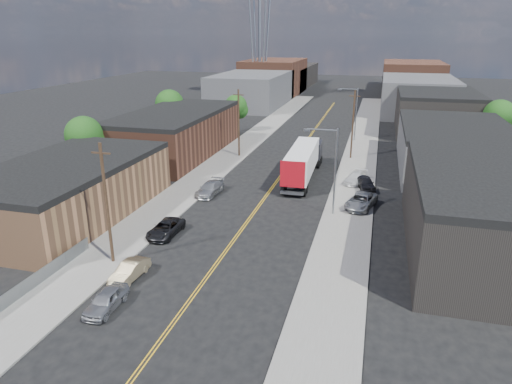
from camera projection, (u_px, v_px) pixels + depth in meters
The scene contains 34 objects.
ground at pixel (308, 138), 80.74m from camera, with size 260.00×260.00×0.00m, color black.
centerline at pixel (292, 160), 67.07m from camera, with size 0.32×120.00×0.01m, color gold.
sidewalk_left at pixel (231, 155), 69.37m from camera, with size 5.00×140.00×0.15m, color slate.
sidewalk_right at pixel (358, 164), 64.72m from camera, with size 5.00×140.00×0.15m, color slate.
warehouse_tan at pixel (67, 189), 45.94m from camera, with size 12.00×22.00×5.60m.
warehouse_brown at pixel (176, 133), 69.47m from camera, with size 12.00×26.00×6.60m.
industrial_right_a at pixel (499, 214), 37.72m from camera, with size 14.00×22.00×7.10m.
industrial_right_b at pixel (455, 147), 61.58m from camera, with size 14.00×24.00×6.10m.
industrial_right_c at pixel (436, 112), 85.03m from camera, with size 14.00×22.00×7.60m.
skyline_left_a at pixel (252, 90), 116.21m from camera, with size 16.00×30.00×8.00m, color #3A3A3D.
skyline_right_a at pixel (417, 95), 106.41m from camera, with size 16.00×30.00×8.00m, color #3A3A3D.
skyline_left_b at pixel (274, 77), 138.67m from camera, with size 16.00×26.00×10.00m, color #512D20.
skyline_right_b at pixel (412, 80), 128.87m from camera, with size 16.00×26.00×10.00m, color #512D20.
skyline_left_c at pixel (287, 76), 157.39m from camera, with size 16.00×40.00×7.00m, color black.
skyline_right_c at pixel (408, 79), 147.59m from camera, with size 16.00×40.00×7.00m, color black.
streetlight_near at pixel (332, 165), 45.22m from camera, with size 3.39×0.25×9.00m.
streetlight_far at pixel (354, 110), 77.12m from camera, with size 3.39×0.25×9.00m.
utility_pole_left_near at pixel (107, 204), 35.48m from camera, with size 1.60×0.26×10.00m.
utility_pole_left_far at pixel (239, 123), 67.38m from camera, with size 1.60×0.26×10.00m.
utility_pole_right at pixel (353, 124), 66.09m from camera, with size 1.60×0.26×10.00m.
chainlink_fence at pixel (20, 291), 31.85m from camera, with size 0.05×16.00×1.22m.
tree_left_near at pixel (85, 138), 57.55m from camera, with size 4.85×4.76×7.91m.
tree_left_mid at pixel (170, 106), 80.23m from camera, with size 5.10×5.04×8.37m.
tree_left_far at pixel (236, 108), 84.47m from camera, with size 4.35×4.20×6.97m.
tree_right_far at pixel (499, 117), 71.66m from camera, with size 4.85×4.76×7.91m.
semi_truck at pixel (304, 159), 58.26m from camera, with size 3.15×16.43×4.29m.
car_left_a at pixel (106, 300), 30.70m from camera, with size 1.62×4.02×1.37m, color #9FA1A4.
car_left_b at pixel (130, 271), 34.56m from camera, with size 1.37×3.94×1.30m, color #867757.
car_left_c at pixel (166, 229), 41.99m from camera, with size 2.18×4.73×1.31m, color black.
car_left_d at pixel (210, 189), 52.55m from camera, with size 2.01×4.95×1.44m, color #95979A.
car_right_lot_a at pixel (361, 201), 48.22m from camera, with size 2.44×5.29×1.47m, color #959899.
car_right_lot_b at pixel (356, 178), 56.24m from camera, with size 1.84×4.52×1.31m, color silver.
car_right_lot_c at pixel (365, 183), 54.09m from camera, with size 1.74×4.32×1.47m, color black.
car_ahead_truck at pixel (308, 148), 70.82m from camera, with size 2.33×5.06×1.41m, color black.
Camera 1 is at (11.66, -19.02, 17.73)m, focal length 32.00 mm.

